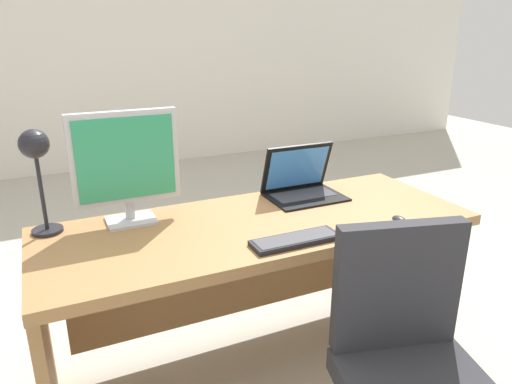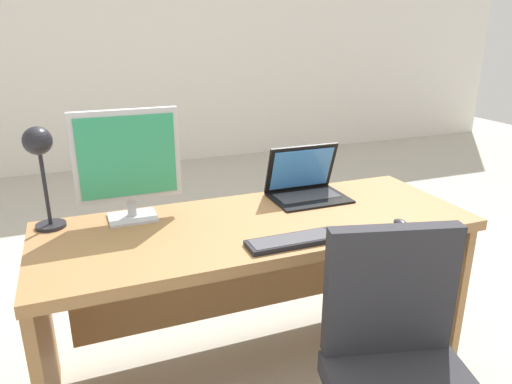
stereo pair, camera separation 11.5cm
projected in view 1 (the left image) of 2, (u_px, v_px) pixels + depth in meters
ground at (173, 241)px, 3.54m from camera, size 12.00×12.00×0.00m
back_wall at (108, 38)px, 5.03m from camera, size 10.00×0.10×2.80m
desk at (255, 257)px, 2.11m from camera, size 1.83×0.69×0.73m
monitor at (126, 162)px, 1.92m from camera, size 0.43×0.16×0.47m
laptop at (300, 180)px, 2.31m from camera, size 0.35×0.27×0.25m
keyboard at (295, 240)px, 1.81m from camera, size 0.35×0.11×0.02m
mouse at (399, 220)px, 1.98m from camera, size 0.04×0.08×0.03m
desk_lamp at (36, 159)px, 1.78m from camera, size 0.12×0.14×0.42m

